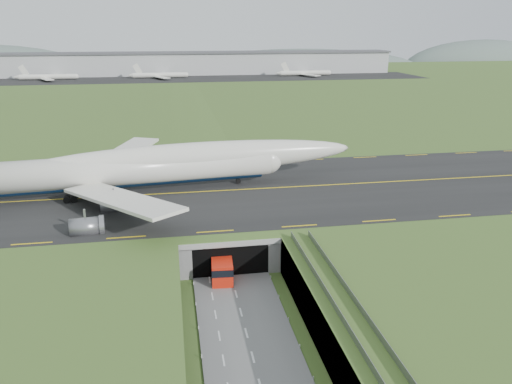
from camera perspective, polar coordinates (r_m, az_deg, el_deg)
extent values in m
plane|color=#3E5823|center=(73.21, -2.08, -12.49)|extent=(900.00, 900.00, 0.00)
cube|color=gray|center=(71.72, -2.10, -10.43)|extent=(800.00, 800.00, 6.00)
cube|color=slate|center=(66.87, -1.17, -15.66)|extent=(12.00, 75.00, 0.20)
cube|color=black|center=(100.74, -4.66, 0.08)|extent=(800.00, 44.00, 0.18)
cube|color=gray|center=(87.81, -3.80, -3.09)|extent=(16.00, 22.00, 1.00)
cube|color=gray|center=(88.38, -8.30, -4.86)|extent=(2.00, 22.00, 6.00)
cube|color=gray|center=(89.66, 0.70, -4.31)|extent=(2.00, 22.00, 6.00)
cube|color=black|center=(84.39, -3.39, -6.21)|extent=(12.00, 12.00, 5.00)
cube|color=#A8A8A3|center=(77.63, -2.92, -5.96)|extent=(17.00, 0.50, 0.80)
cube|color=#A8A8A3|center=(57.37, 11.90, -15.62)|extent=(3.00, 53.00, 0.50)
cube|color=gray|center=(56.51, 10.58, -15.19)|extent=(0.06, 53.00, 1.00)
cube|color=gray|center=(57.45, 13.29, -14.78)|extent=(0.06, 53.00, 1.00)
cylinder|color=#A8A8A3|center=(60.96, 10.83, -16.71)|extent=(0.90, 0.90, 5.60)
cylinder|color=#A8A8A3|center=(70.52, 7.42, -11.30)|extent=(0.90, 0.90, 5.60)
cylinder|color=silver|center=(101.28, -16.48, 2.35)|extent=(65.06, 12.60, 6.10)
sphere|color=silver|center=(105.54, 1.36, 3.73)|extent=(6.55, 6.55, 5.97)
ellipsoid|color=silver|center=(101.99, -6.69, 3.89)|extent=(67.01, 12.31, 6.40)
ellipsoid|color=black|center=(105.09, 0.86, 4.10)|extent=(4.51, 3.08, 2.13)
cylinder|color=#081933|center=(101.93, -16.36, 1.06)|extent=(61.48, 8.75, 2.56)
cube|color=silver|center=(116.25, -15.48, 3.95)|extent=(17.79, 28.77, 2.56)
cube|color=silver|center=(86.92, -15.19, -0.79)|extent=(22.10, 27.06, 2.56)
cylinder|color=slate|center=(111.03, -15.93, 1.66)|extent=(5.25, 3.63, 3.14)
cylinder|color=slate|center=(120.83, -18.09, 2.78)|extent=(5.25, 3.63, 3.14)
cylinder|color=slate|center=(93.75, -15.86, -1.37)|extent=(5.25, 3.63, 3.14)
cylinder|color=slate|center=(84.57, -18.85, -3.82)|extent=(5.25, 3.63, 3.14)
cylinder|color=black|center=(105.06, -2.04, 1.25)|extent=(1.09, 0.58, 1.05)
cube|color=black|center=(102.62, -18.66, -0.06)|extent=(6.36, 7.21, 1.33)
cube|color=red|center=(79.37, -3.94, -8.36)|extent=(3.76, 8.73, 3.41)
cube|color=black|center=(79.07, -3.96, -7.92)|extent=(3.84, 8.85, 1.14)
cube|color=black|center=(80.02, -3.92, -9.27)|extent=(3.49, 8.15, 0.57)
cylinder|color=black|center=(77.42, -4.96, -10.18)|extent=(0.47, 1.05, 1.02)
cylinder|color=black|center=(82.47, -5.04, -8.31)|extent=(0.47, 1.05, 1.02)
cylinder|color=black|center=(77.49, -2.73, -10.10)|extent=(0.47, 1.05, 1.02)
cylinder|color=black|center=(82.53, -2.96, -8.23)|extent=(0.47, 1.05, 1.02)
cube|color=#B2B2B2|center=(363.28, -8.74, 14.28)|extent=(300.00, 22.00, 15.00)
cube|color=#4C4C51|center=(362.86, -8.80, 15.46)|extent=(302.00, 24.00, 1.20)
cube|color=black|center=(333.97, -8.54, 12.69)|extent=(320.00, 50.00, 0.08)
cylinder|color=silver|center=(346.77, -22.68, 12.06)|extent=(34.00, 3.20, 3.20)
cylinder|color=silver|center=(338.71, -10.93, 12.99)|extent=(34.00, 3.20, 3.20)
cylinder|color=silver|center=(350.94, 5.62, 13.40)|extent=(34.00, 3.20, 3.20)
ellipsoid|color=slate|center=(510.48, 4.94, 13.54)|extent=(260.00, 91.00, 44.00)
ellipsoid|color=slate|center=(593.15, 24.48, 12.68)|extent=(180.00, 63.00, 60.00)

